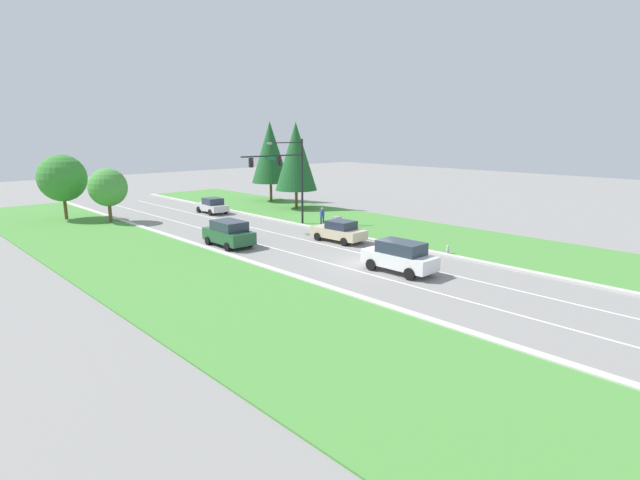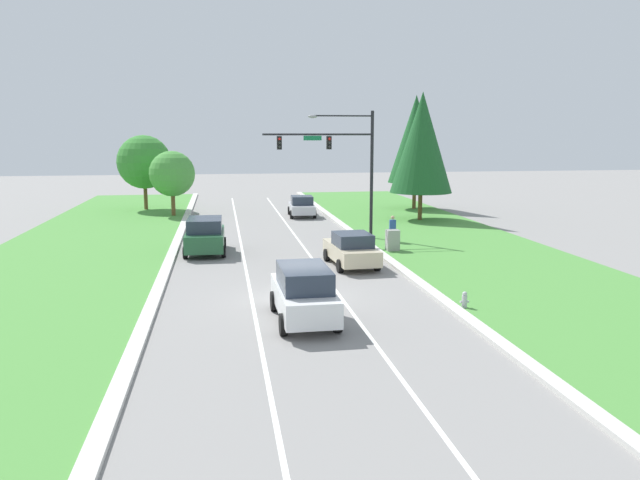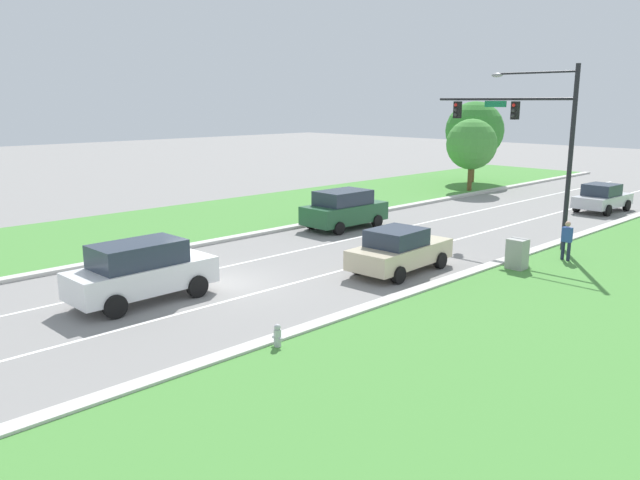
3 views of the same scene
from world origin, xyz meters
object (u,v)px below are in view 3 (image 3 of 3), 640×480
(traffic_signal_mast, at_px, (530,128))
(champagne_sedan, at_px, (399,250))
(pedestrian, at_px, (567,240))
(silver_sedan, at_px, (602,198))
(oak_far_left_tree, at_px, (472,144))
(utility_cabinet, at_px, (517,255))
(oak_near_left_tree, at_px, (475,131))
(forest_suv, at_px, (344,209))
(white_suv, at_px, (141,271))
(fire_hydrant, at_px, (277,337))

(traffic_signal_mast, distance_m, champagne_sedan, 9.00)
(traffic_signal_mast, height_order, pedestrian, traffic_signal_mast)
(silver_sedan, xyz_separation_m, oak_far_left_tree, (-10.17, 1.70, 2.58))
(champagne_sedan, height_order, oak_far_left_tree, oak_far_left_tree)
(traffic_signal_mast, bearing_deg, silver_sedan, 95.05)
(utility_cabinet, distance_m, oak_near_left_tree, 27.42)
(champagne_sedan, xyz_separation_m, pedestrian, (3.81, 6.03, 0.09))
(utility_cabinet, xyz_separation_m, oak_far_left_tree, (-13.27, 17.51, 2.79))
(forest_suv, relative_size, oak_far_left_tree, 0.87)
(silver_sedan, distance_m, oak_near_left_tree, 14.64)
(champagne_sedan, xyz_separation_m, oak_far_left_tree, (-10.19, 20.90, 2.56))
(utility_cabinet, bearing_deg, white_suv, -118.50)
(silver_sedan, xyz_separation_m, fire_hydrant, (2.63, -27.57, -0.49))
(traffic_signal_mast, height_order, forest_suv, traffic_signal_mast)
(traffic_signal_mast, height_order, utility_cabinet, traffic_signal_mast)
(silver_sedan, bearing_deg, white_suv, -94.75)
(pedestrian, bearing_deg, oak_far_left_tree, -40.39)
(forest_suv, height_order, champagne_sedan, forest_suv)
(white_suv, relative_size, utility_cabinet, 3.86)
(white_suv, relative_size, fire_hydrant, 6.87)
(pedestrian, xyz_separation_m, oak_near_left_tree, (-16.65, 19.41, 3.22))
(oak_near_left_tree, bearing_deg, forest_suv, -75.16)
(pedestrian, bearing_deg, utility_cabinet, 80.80)
(white_suv, xyz_separation_m, pedestrian, (7.40, 14.92, -0.10))
(silver_sedan, height_order, oak_far_left_tree, oak_far_left_tree)
(oak_near_left_tree, bearing_deg, utility_cabinet, -54.19)
(pedestrian, bearing_deg, forest_suv, 13.53)
(traffic_signal_mast, relative_size, silver_sedan, 1.86)
(pedestrian, distance_m, oak_near_left_tree, 25.77)
(traffic_signal_mast, distance_m, utility_cabinet, 6.72)
(forest_suv, relative_size, utility_cabinet, 3.66)
(champagne_sedan, xyz_separation_m, utility_cabinet, (3.08, 3.39, -0.22))
(utility_cabinet, xyz_separation_m, pedestrian, (0.73, 2.64, 0.31))
(white_suv, bearing_deg, silver_sedan, 81.68)
(fire_hydrant, bearing_deg, pedestrian, 85.21)
(traffic_signal_mast, bearing_deg, fire_hydrant, -84.28)
(utility_cabinet, bearing_deg, forest_suv, 173.22)
(traffic_signal_mast, height_order, fire_hydrant, traffic_signal_mast)
(traffic_signal_mast, bearing_deg, champagne_sedan, -97.24)
(forest_suv, relative_size, pedestrian, 2.70)
(oak_far_left_tree, bearing_deg, utility_cabinet, -52.84)
(fire_hydrant, bearing_deg, oak_near_left_tree, 114.54)
(oak_far_left_tree, bearing_deg, oak_near_left_tree, 120.19)
(white_suv, xyz_separation_m, champagne_sedan, (3.58, 8.88, -0.19))
(silver_sedan, height_order, oak_near_left_tree, oak_near_left_tree)
(champagne_sedan, height_order, pedestrian, champagne_sedan)
(champagne_sedan, bearing_deg, oak_far_left_tree, 112.64)
(white_suv, height_order, oak_near_left_tree, oak_near_left_tree)
(silver_sedan, xyz_separation_m, champagne_sedan, (0.02, -19.20, 0.02))
(fire_hydrant, height_order, oak_far_left_tree, oak_far_left_tree)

